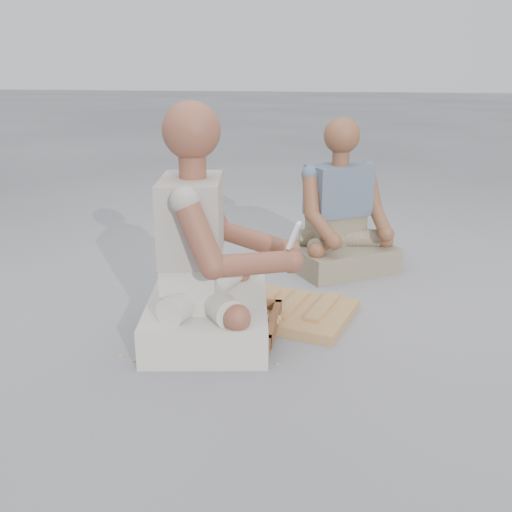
% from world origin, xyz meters
% --- Properties ---
extents(ground, '(60.00, 60.00, 0.00)m').
position_xyz_m(ground, '(0.00, 0.00, 0.00)').
color(ground, '#939398').
rests_on(ground, ground).
extents(carved_panel, '(0.76, 0.59, 0.05)m').
position_xyz_m(carved_panel, '(0.03, 0.16, 0.02)').
color(carved_panel, olive).
rests_on(carved_panel, ground).
extents(tool_tray, '(0.51, 0.42, 0.06)m').
position_xyz_m(tool_tray, '(-0.17, -0.14, 0.07)').
color(tool_tray, brown).
rests_on(tool_tray, carved_panel).
extents(chisel_0, '(0.14, 0.19, 0.02)m').
position_xyz_m(chisel_0, '(-0.02, -0.26, 0.07)').
color(chisel_0, silver).
rests_on(chisel_0, tool_tray).
extents(chisel_1, '(0.08, 0.22, 0.02)m').
position_xyz_m(chisel_1, '(-0.18, -0.22, 0.08)').
color(chisel_1, silver).
rests_on(chisel_1, tool_tray).
extents(chisel_2, '(0.22, 0.07, 0.02)m').
position_xyz_m(chisel_2, '(0.02, -0.10, 0.08)').
color(chisel_2, silver).
rests_on(chisel_2, tool_tray).
extents(chisel_3, '(0.20, 0.13, 0.02)m').
position_xyz_m(chisel_3, '(-0.21, -0.26, 0.08)').
color(chisel_3, silver).
rests_on(chisel_3, tool_tray).
extents(chisel_4, '(0.17, 0.17, 0.02)m').
position_xyz_m(chisel_4, '(-0.18, -0.04, 0.08)').
color(chisel_4, silver).
rests_on(chisel_4, tool_tray).
extents(chisel_5, '(0.13, 0.20, 0.02)m').
position_xyz_m(chisel_5, '(-0.11, -0.16, 0.09)').
color(chisel_5, silver).
rests_on(chisel_5, tool_tray).
extents(chisel_6, '(0.22, 0.03, 0.02)m').
position_xyz_m(chisel_6, '(0.03, -0.08, 0.09)').
color(chisel_6, silver).
rests_on(chisel_6, tool_tray).
extents(chisel_7, '(0.12, 0.20, 0.02)m').
position_xyz_m(chisel_7, '(-0.02, -0.08, 0.08)').
color(chisel_7, silver).
rests_on(chisel_7, tool_tray).
extents(chisel_8, '(0.13, 0.20, 0.02)m').
position_xyz_m(chisel_8, '(-0.19, -0.15, 0.07)').
color(chisel_8, silver).
rests_on(chisel_8, tool_tray).
extents(chisel_9, '(0.17, 0.16, 0.02)m').
position_xyz_m(chisel_9, '(-0.04, -0.03, 0.07)').
color(chisel_9, silver).
rests_on(chisel_9, tool_tray).
extents(chisel_10, '(0.21, 0.10, 0.02)m').
position_xyz_m(chisel_10, '(-0.05, -0.20, 0.09)').
color(chisel_10, silver).
rests_on(chisel_10, tool_tray).
extents(wood_chip_0, '(0.02, 0.02, 0.00)m').
position_xyz_m(wood_chip_0, '(-0.50, 0.14, 0.00)').
color(wood_chip_0, tan).
rests_on(wood_chip_0, ground).
extents(wood_chip_1, '(0.02, 0.02, 0.00)m').
position_xyz_m(wood_chip_1, '(-0.22, -0.43, 0.00)').
color(wood_chip_1, tan).
rests_on(wood_chip_1, ground).
extents(wood_chip_2, '(0.02, 0.02, 0.00)m').
position_xyz_m(wood_chip_2, '(-0.26, 0.02, 0.00)').
color(wood_chip_2, tan).
rests_on(wood_chip_2, ground).
extents(wood_chip_3, '(0.02, 0.02, 0.00)m').
position_xyz_m(wood_chip_3, '(-0.51, -0.39, 0.00)').
color(wood_chip_3, tan).
rests_on(wood_chip_3, ground).
extents(wood_chip_4, '(0.02, 0.02, 0.00)m').
position_xyz_m(wood_chip_4, '(-0.29, 0.22, 0.00)').
color(wood_chip_4, tan).
rests_on(wood_chip_4, ground).
extents(wood_chip_5, '(0.02, 0.02, 0.00)m').
position_xyz_m(wood_chip_5, '(-0.45, -0.42, 0.00)').
color(wood_chip_5, tan).
rests_on(wood_chip_5, ground).
extents(wood_chip_6, '(0.02, 0.02, 0.00)m').
position_xyz_m(wood_chip_6, '(0.11, -0.33, 0.00)').
color(wood_chip_6, tan).
rests_on(wood_chip_6, ground).
extents(wood_chip_7, '(0.02, 0.02, 0.00)m').
position_xyz_m(wood_chip_7, '(-0.51, 0.20, 0.00)').
color(wood_chip_7, tan).
rests_on(wood_chip_7, ground).
extents(wood_chip_8, '(0.02, 0.02, 0.00)m').
position_xyz_m(wood_chip_8, '(-0.16, -0.40, 0.00)').
color(wood_chip_8, tan).
rests_on(wood_chip_8, ground).
extents(wood_chip_9, '(0.02, 0.02, 0.00)m').
position_xyz_m(wood_chip_9, '(-0.16, -0.22, 0.00)').
color(wood_chip_9, tan).
rests_on(wood_chip_9, ground).
extents(wood_chip_10, '(0.02, 0.02, 0.00)m').
position_xyz_m(wood_chip_10, '(-0.38, -0.39, 0.00)').
color(wood_chip_10, tan).
rests_on(wood_chip_10, ground).
extents(wood_chip_11, '(0.02, 0.02, 0.00)m').
position_xyz_m(wood_chip_11, '(-0.37, -0.23, 0.00)').
color(wood_chip_11, tan).
rests_on(wood_chip_11, ground).
extents(wood_chip_12, '(0.02, 0.02, 0.00)m').
position_xyz_m(wood_chip_12, '(-0.36, 0.03, 0.00)').
color(wood_chip_12, tan).
rests_on(wood_chip_12, ground).
extents(craftsman, '(0.72, 0.72, 0.99)m').
position_xyz_m(craftsman, '(-0.23, -0.13, 0.34)').
color(craftsman, beige).
rests_on(craftsman, ground).
extents(companion, '(0.70, 0.68, 0.85)m').
position_xyz_m(companion, '(0.27, 0.87, 0.28)').
color(companion, gray).
rests_on(companion, ground).
extents(mobile_phone, '(0.06, 0.05, 0.11)m').
position_xyz_m(mobile_phone, '(0.14, -0.12, 0.47)').
color(mobile_phone, white).
rests_on(mobile_phone, craftsman).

